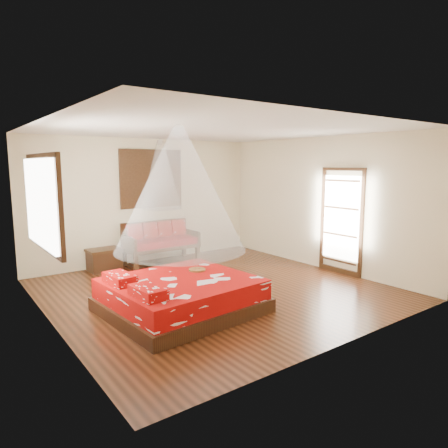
{
  "coord_description": "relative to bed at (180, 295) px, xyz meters",
  "views": [
    {
      "loc": [
        -3.96,
        -5.66,
        2.22
      ],
      "look_at": [
        0.28,
        0.11,
        1.15
      ],
      "focal_mm": 32.0,
      "sensor_mm": 36.0,
      "label": 1
    }
  ],
  "objects": [
    {
      "name": "wine_tray",
      "position": [
        0.49,
        0.28,
        0.31
      ],
      "size": [
        0.27,
        0.27,
        0.22
      ],
      "rotation": [
        0.0,
        0.0,
        0.14
      ],
      "color": "brown",
      "rests_on": "bed"
    },
    {
      "name": "storage_chest",
      "position": [
        -0.1,
        3.01,
        -0.02
      ],
      "size": [
        0.69,
        0.51,
        0.47
      ],
      "rotation": [
        0.0,
        0.0,
        0.03
      ],
      "color": "black",
      "rests_on": "floor"
    },
    {
      "name": "mosquito_net_main",
      "position": [
        0.02,
        0.0,
        1.6
      ],
      "size": [
        1.95,
        1.95,
        1.8
      ],
      "primitive_type": "cone",
      "color": "white",
      "rests_on": "ceiling"
    },
    {
      "name": "room",
      "position": [
        1.04,
        0.56,
        1.15
      ],
      "size": [
        5.54,
        5.54,
        2.84
      ],
      "color": "black",
      "rests_on": "ground"
    },
    {
      "name": "mosquito_net_daybed",
      "position": [
        1.18,
        2.81,
        1.75
      ],
      "size": [
        0.88,
        0.88,
        1.5
      ],
      "primitive_type": "cone",
      "color": "white",
      "rests_on": "ceiling"
    },
    {
      "name": "bed",
      "position": [
        0.0,
        0.0,
        0.0
      ],
      "size": [
        2.27,
        2.09,
        0.64
      ],
      "rotation": [
        0.0,
        0.0,
        0.08
      ],
      "color": "black",
      "rests_on": "floor"
    },
    {
      "name": "daybed",
      "position": [
        1.18,
        2.94,
        0.27
      ],
      "size": [
        1.64,
        0.73,
        0.94
      ],
      "color": "black",
      "rests_on": "floor"
    },
    {
      "name": "shutter_panel",
      "position": [
        1.18,
        3.28,
        1.65
      ],
      "size": [
        1.52,
        0.06,
        1.32
      ],
      "color": "black",
      "rests_on": "wall_back"
    },
    {
      "name": "glazed_door",
      "position": [
        3.76,
        -0.04,
        0.82
      ],
      "size": [
        0.08,
        1.02,
        2.16
      ],
      "color": "black",
      "rests_on": "floor"
    },
    {
      "name": "window_left",
      "position": [
        -1.67,
        0.76,
        1.45
      ],
      "size": [
        0.1,
        1.74,
        1.34
      ],
      "color": "black",
      "rests_on": "wall_left"
    }
  ]
}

